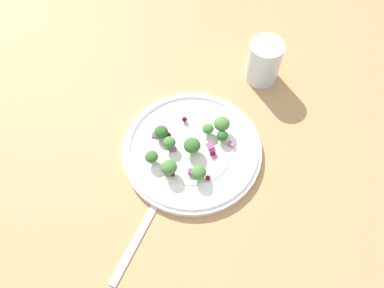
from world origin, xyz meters
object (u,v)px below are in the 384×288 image
fork (145,224)px  water_glass (264,62)px  broccoli_floret_2 (161,132)px  plate (192,149)px  broccoli_floret_0 (199,173)px  broccoli_floret_1 (169,143)px

fork → water_glass: (16.14, 33.75, 4.11)cm
fork → water_glass: bearing=64.4°
broccoli_floret_2 → water_glass: size_ratio=0.29×
plate → broccoli_floret_2: 6.22cm
broccoli_floret_2 → water_glass: water_glass is taller
plate → broccoli_floret_0: 6.25cm
plate → fork: 15.39cm
broccoli_floret_2 → fork: (0.40, -15.90, -2.58)cm
plate → broccoli_floret_2: (-5.71, 1.47, 1.97)cm
plate → broccoli_floret_1: (-3.85, -0.54, 2.21)cm
broccoli_floret_0 → broccoli_floret_2: broccoli_floret_0 is taller
broccoli_floret_0 → fork: 11.92cm
broccoli_floret_0 → water_glass: 26.34cm
broccoli_floret_2 → water_glass: 24.38cm
plate → water_glass: size_ratio=2.83×
broccoli_floret_1 → fork: bearing=-96.0°
water_glass → fork: bearing=-115.6°
broccoli_floret_1 → water_glass: (14.68, 19.86, 1.29)cm
fork → broccoli_floret_2: bearing=91.4°
fork → broccoli_floret_0: bearing=50.8°
plate → broccoli_floret_1: size_ratio=11.12×
broccoli_floret_1 → water_glass: bearing=53.5°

